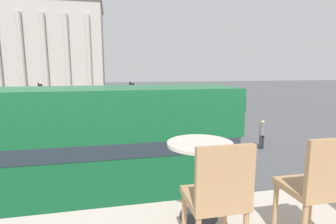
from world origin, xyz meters
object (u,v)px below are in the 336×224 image
cafe_chair_1 (317,185)px  pedestrian_grey (262,132)px  double_decker_bus (59,149)px  traffic_light_far (40,98)px  traffic_light_mid (132,102)px  cafe_chair_0 (218,196)px  traffic_light_near (240,121)px  pedestrian_red (192,105)px  pedestrian_blue (24,113)px  pedestrian_yellow (66,100)px  cafe_dining_table (200,163)px  plaza_building_left (42,49)px

cafe_chair_1 → pedestrian_grey: cafe_chair_1 is taller
double_decker_bus → traffic_light_far: bearing=100.0°
traffic_light_mid → traffic_light_far: 9.19m
cafe_chair_0 → traffic_light_near: 11.69m
pedestrian_red → pedestrian_grey: bearing=5.5°
double_decker_bus → traffic_light_mid: size_ratio=2.82×
traffic_light_mid → pedestrian_blue: traffic_light_mid is taller
traffic_light_mid → pedestrian_red: bearing=51.6°
double_decker_bus → cafe_chair_0: size_ratio=12.52×
cafe_chair_1 → pedestrian_yellow: (-7.46, 34.65, -3.10)m
cafe_dining_table → cafe_chair_1: (0.73, -0.60, -0.02)m
cafe_chair_1 → traffic_light_near: (4.70, 10.18, -1.67)m
cafe_dining_table → traffic_light_mid: 16.33m
double_decker_bus → traffic_light_far: double_decker_bus is taller
pedestrian_yellow → pedestrian_blue: (-1.94, -10.60, 0.04)m
cafe_chair_0 → traffic_light_far: 23.43m
traffic_light_mid → pedestrian_blue: bearing=142.0°
double_decker_bus → traffic_light_far: 16.06m
cafe_chair_0 → traffic_light_near: (5.50, 10.18, -1.67)m
traffic_light_far → pedestrian_grey: traffic_light_far is taller
traffic_light_mid → pedestrian_grey: traffic_light_mid is taller
traffic_light_mid → traffic_light_far: size_ratio=1.07×
traffic_light_near → pedestrian_blue: (-14.10, 13.87, -1.39)m
plaza_building_left → pedestrian_red: bearing=-55.6°
cafe_dining_table → pedestrian_blue: 25.20m
cafe_chair_1 → pedestrian_grey: size_ratio=0.50×
double_decker_bus → pedestrian_blue: 18.27m
double_decker_bus → traffic_light_far: (-4.31, 15.47, 0.06)m
traffic_light_near → double_decker_bus: bearing=-157.7°
traffic_light_near → traffic_light_far: traffic_light_far is taller
cafe_chair_1 → traffic_light_far: (-7.52, 22.39, -1.57)m
cafe_chair_1 → cafe_dining_table: bearing=139.7°
cafe_dining_table → pedestrian_red: (7.89, 25.51, -3.13)m
cafe_chair_1 → traffic_light_mid: (-0.19, 16.85, -1.41)m
pedestrian_blue → traffic_light_near: bearing=21.2°
cafe_dining_table → pedestrian_yellow: size_ratio=0.45×
pedestrian_yellow → plaza_building_left: bearing=161.2°
plaza_building_left → traffic_light_near: plaza_building_left is taller
cafe_chair_0 → traffic_light_mid: size_ratio=0.23×
plaza_building_left → traffic_light_near: 53.78m
pedestrian_blue → pedestrian_yellow: bearing=145.3°
plaza_building_left → pedestrian_grey: plaza_building_left is taller
cafe_dining_table → plaza_building_left: (-14.95, 58.87, 5.15)m
pedestrian_grey → cafe_chair_1: bearing=-84.6°
pedestrian_blue → pedestrian_grey: bearing=31.5°
double_decker_bus → traffic_light_near: double_decker_bus is taller
pedestrian_grey → traffic_light_far: bearing=-177.0°
traffic_light_mid → pedestrian_yellow: bearing=112.2°
cafe_chair_0 → double_decker_bus: bearing=101.4°
cafe_dining_table → plaza_building_left: plaza_building_left is taller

